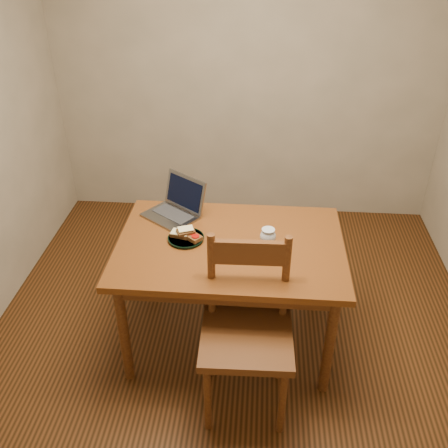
# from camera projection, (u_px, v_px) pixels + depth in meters

# --- Properties ---
(floor) EXTENTS (3.20, 3.20, 0.02)m
(floor) POSITION_uv_depth(u_px,v_px,m) (234.00, 331.00, 3.31)
(floor) COLOR black
(floor) RESTS_ON ground
(back_wall) EXTENTS (3.20, 0.02, 2.60)m
(back_wall) POSITION_uv_depth(u_px,v_px,m) (249.00, 66.00, 3.96)
(back_wall) COLOR gray
(back_wall) RESTS_ON floor
(front_wall) EXTENTS (3.20, 0.02, 2.60)m
(front_wall) POSITION_uv_depth(u_px,v_px,m) (199.00, 409.00, 1.26)
(front_wall) COLOR gray
(front_wall) RESTS_ON floor
(table) EXTENTS (1.30, 0.90, 0.74)m
(table) POSITION_uv_depth(u_px,v_px,m) (230.00, 255.00, 2.90)
(table) COLOR #572C0E
(table) RESTS_ON floor
(chair) EXTENTS (0.49, 0.46, 0.51)m
(chair) POSITION_uv_depth(u_px,v_px,m) (247.00, 326.00, 2.56)
(chair) COLOR #391A0C
(chair) RESTS_ON floor
(plate) EXTENTS (0.21, 0.21, 0.02)m
(plate) POSITION_uv_depth(u_px,v_px,m) (186.00, 238.00, 2.88)
(plate) COLOR black
(plate) RESTS_ON table
(sandwich_cheese) EXTENTS (0.12, 0.09, 0.03)m
(sandwich_cheese) POSITION_uv_depth(u_px,v_px,m) (180.00, 234.00, 2.88)
(sandwich_cheese) COLOR #381E0C
(sandwich_cheese) RESTS_ON plate
(sandwich_tomato) EXTENTS (0.13, 0.12, 0.03)m
(sandwich_tomato) POSITION_uv_depth(u_px,v_px,m) (192.00, 236.00, 2.86)
(sandwich_tomato) COLOR #381E0C
(sandwich_tomato) RESTS_ON plate
(sandwich_top) EXTENTS (0.12, 0.10, 0.03)m
(sandwich_top) POSITION_uv_depth(u_px,v_px,m) (186.00, 231.00, 2.86)
(sandwich_top) COLOR #381E0C
(sandwich_top) RESTS_ON plate
(milk_glass) EXTENTS (0.09, 0.09, 0.17)m
(milk_glass) POSITION_uv_depth(u_px,v_px,m) (268.00, 242.00, 2.72)
(milk_glass) COLOR white
(milk_glass) RESTS_ON table
(laptop) EXTENTS (0.42, 0.42, 0.23)m
(laptop) POSITION_uv_depth(u_px,v_px,m) (177.00, 205.00, 3.11)
(laptop) COLOR slate
(laptop) RESTS_ON table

